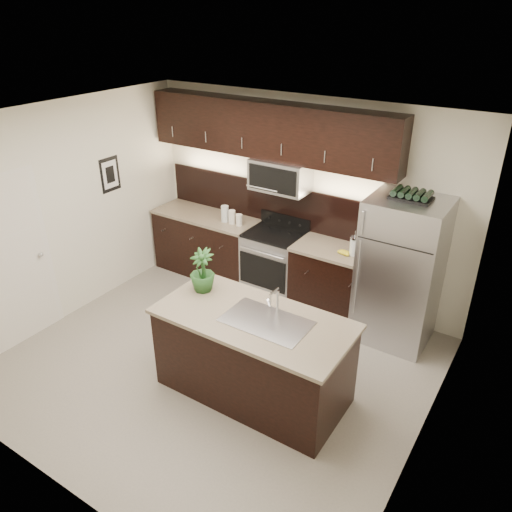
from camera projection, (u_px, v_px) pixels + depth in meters
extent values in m
plane|color=gray|center=(216.00, 364.00, 5.68)|extent=(4.50, 4.50, 0.00)
cube|color=silver|center=(304.00, 200.00, 6.57)|extent=(4.50, 0.02, 2.70)
cube|color=silver|center=(42.00, 367.00, 3.57)|extent=(4.50, 0.02, 2.70)
cube|color=silver|center=(66.00, 214.00, 6.16)|extent=(0.02, 4.00, 2.70)
cube|color=silver|center=(436.00, 329.00, 3.98)|extent=(0.02, 4.00, 2.70)
cube|color=white|center=(205.00, 125.00, 4.45)|extent=(4.50, 4.00, 0.02)
cube|color=silver|center=(15.00, 264.00, 5.70)|extent=(0.04, 0.80, 2.02)
sphere|color=silver|center=(41.00, 255.00, 5.93)|extent=(0.06, 0.06, 0.06)
cube|color=black|center=(110.00, 175.00, 6.57)|extent=(0.01, 0.32, 0.46)
cube|color=white|center=(110.00, 175.00, 6.57)|extent=(0.00, 0.24, 0.36)
cube|color=black|center=(207.00, 245.00, 7.43)|extent=(1.57, 0.62, 0.90)
cube|color=black|center=(338.00, 284.00, 6.40)|extent=(1.16, 0.62, 0.90)
cube|color=#B2B2B7|center=(274.00, 265.00, 6.86)|extent=(0.76, 0.62, 0.90)
cube|color=black|center=(275.00, 234.00, 6.65)|extent=(0.76, 0.60, 0.03)
cube|color=tan|center=(206.00, 216.00, 7.21)|extent=(1.59, 0.65, 0.04)
cube|color=tan|center=(341.00, 251.00, 6.19)|extent=(1.18, 0.65, 0.04)
cube|color=black|center=(274.00, 203.00, 6.83)|extent=(3.49, 0.02, 0.56)
cube|color=#B2B2B7|center=(280.00, 175.00, 6.38)|extent=(0.76, 0.40, 0.40)
cube|color=black|center=(269.00, 130.00, 6.25)|extent=(3.49, 0.33, 0.70)
cube|color=black|center=(253.00, 357.00, 5.09)|extent=(1.90, 0.90, 0.90)
cube|color=tan|center=(253.00, 319.00, 4.87)|extent=(1.96, 0.96, 0.04)
cube|color=silver|center=(266.00, 321.00, 4.79)|extent=(0.84, 0.50, 0.01)
cylinder|color=silver|center=(278.00, 301.00, 4.89)|extent=(0.03, 0.03, 0.24)
cylinder|color=silver|center=(274.00, 291.00, 4.77)|extent=(0.02, 0.14, 0.02)
cylinder|color=silver|center=(270.00, 299.00, 4.74)|extent=(0.02, 0.02, 0.10)
cube|color=#B2B2B7|center=(400.00, 272.00, 5.78)|extent=(0.86, 0.78, 1.78)
cube|color=black|center=(411.00, 198.00, 5.37)|extent=(0.44, 0.27, 0.03)
cylinder|color=black|center=(397.00, 191.00, 5.43)|extent=(0.07, 0.25, 0.07)
cylinder|color=black|center=(404.00, 192.00, 5.39)|extent=(0.07, 0.25, 0.07)
cylinder|color=black|center=(412.00, 193.00, 5.35)|extent=(0.07, 0.25, 0.07)
cylinder|color=black|center=(420.00, 195.00, 5.31)|extent=(0.07, 0.25, 0.07)
cylinder|color=black|center=(428.00, 196.00, 5.27)|extent=(0.07, 0.25, 0.07)
imported|color=#214C1E|center=(202.00, 270.00, 5.22)|extent=(0.27, 0.27, 0.47)
cylinder|color=silver|center=(225.00, 214.00, 6.93)|extent=(0.11, 0.11, 0.23)
cylinder|color=silver|center=(232.00, 217.00, 6.87)|extent=(0.10, 0.10, 0.19)
cylinder|color=silver|center=(239.00, 220.00, 6.82)|extent=(0.09, 0.09, 0.16)
cylinder|color=silver|center=(354.00, 247.00, 6.01)|extent=(0.10, 0.10, 0.21)
cylinder|color=silver|center=(355.00, 239.00, 5.95)|extent=(0.11, 0.11, 0.02)
cylinder|color=silver|center=(355.00, 235.00, 5.93)|extent=(0.01, 0.01, 0.08)
ellipsoid|color=yellow|center=(341.00, 251.00, 6.09)|extent=(0.18, 0.16, 0.05)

